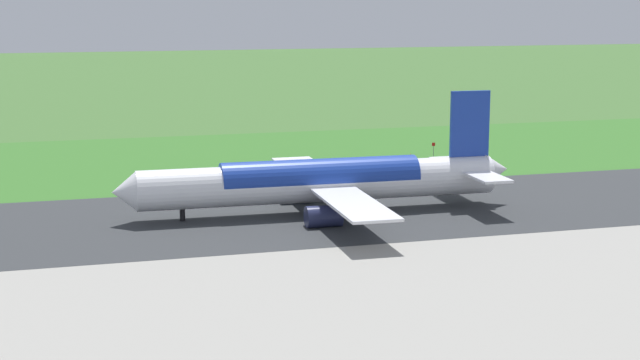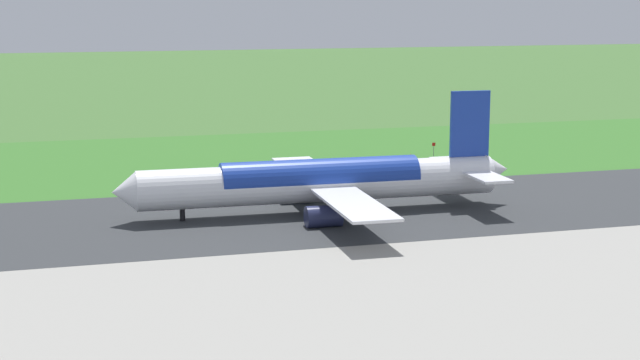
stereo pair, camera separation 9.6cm
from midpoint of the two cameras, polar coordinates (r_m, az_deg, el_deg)
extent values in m
plane|color=#3D662D|center=(131.68, 5.97, -1.61)|extent=(800.00, 800.00, 0.00)
cube|color=#2D3033|center=(131.67, 5.97, -1.59)|extent=(600.00, 35.37, 0.06)
cube|color=#346B27|center=(165.71, 1.29, 1.03)|extent=(600.00, 80.00, 0.04)
cylinder|color=white|center=(126.33, -0.02, -0.13)|extent=(48.09, 6.12, 5.20)
cone|color=white|center=(122.54, -11.64, -0.70)|extent=(3.09, 5.00, 4.94)
cone|color=white|center=(134.69, 10.41, 0.63)|extent=(3.58, 4.49, 4.42)
cube|color=#19389E|center=(132.04, 8.90, 3.33)|extent=(5.61, 0.61, 9.00)
cube|color=white|center=(128.05, 9.79, 0.22)|extent=(4.17, 9.07, 0.36)
cube|color=white|center=(137.98, 7.92, 1.04)|extent=(4.17, 9.07, 0.36)
cube|color=white|center=(116.29, 1.82, -1.30)|extent=(6.42, 22.11, 0.35)
cube|color=white|center=(137.13, -0.78, 0.57)|extent=(6.42, 22.11, 0.35)
cylinder|color=#23284C|center=(119.46, 0.19, -2.19)|extent=(4.55, 2.89, 2.80)
cylinder|color=#23284C|center=(133.69, -1.45, -0.78)|extent=(4.55, 2.89, 2.80)
cylinder|color=black|center=(123.61, -8.24, -1.67)|extent=(0.70, 0.70, 3.42)
cylinder|color=black|center=(123.85, 1.79, -1.54)|extent=(0.70, 0.70, 3.42)
cylinder|color=black|center=(131.37, 0.81, -0.82)|extent=(0.70, 0.70, 3.42)
cylinder|color=#19389E|center=(126.24, -0.02, 0.10)|extent=(26.50, 5.73, 5.23)
cylinder|color=slate|center=(171.65, 6.76, 1.67)|extent=(0.10, 0.10, 2.21)
cube|color=red|center=(171.45, 6.77, 2.13)|extent=(0.60, 0.04, 0.60)
cone|color=orange|center=(173.33, 5.40, 1.50)|extent=(0.40, 0.40, 0.55)
camera|label=1|loc=(0.05, -90.02, 0.00)|focal=53.67mm
camera|label=2|loc=(0.05, 89.98, 0.00)|focal=53.67mm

